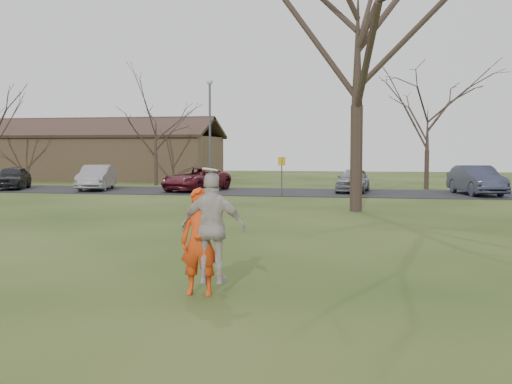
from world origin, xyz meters
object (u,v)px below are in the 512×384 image
(car_2, at_px, (196,179))
(car_0, at_px, (12,177))
(player_defender, at_px, (200,241))
(car_4, at_px, (353,180))
(catching_play, at_px, (213,228))
(car_1, at_px, (97,177))
(big_tree, at_px, (358,34))
(lamp_post, at_px, (210,122))
(car_5, at_px, (476,180))
(building, at_px, (96,156))

(car_2, bearing_deg, car_0, -161.35)
(player_defender, xyz_separation_m, car_0, (-18.79, 24.10, -0.16))
(car_4, bearing_deg, catching_play, -88.10)
(car_2, relative_size, car_4, 1.23)
(car_1, bearing_deg, big_tree, -44.58)
(car_0, bearing_deg, car_2, -16.45)
(catching_play, height_order, lamp_post, lamp_post)
(player_defender, bearing_deg, catching_play, -4.52)
(car_1, height_order, lamp_post, lamp_post)
(player_defender, relative_size, big_tree, 0.13)
(car_0, relative_size, car_4, 1.03)
(car_5, distance_m, building, 31.17)
(car_4, bearing_deg, building, 155.68)
(car_1, distance_m, building, 14.88)
(lamp_post, bearing_deg, car_5, 8.87)
(car_4, relative_size, lamp_post, 0.64)
(car_1, xyz_separation_m, car_4, (15.20, 0.93, -0.06))
(car_1, height_order, car_5, car_5)
(player_defender, distance_m, car_4, 25.30)
(car_4, bearing_deg, car_5, -1.61)
(car_0, bearing_deg, car_1, -17.18)
(car_0, xyz_separation_m, car_1, (5.47, 0.20, 0.04))
(car_1, height_order, car_2, car_1)
(car_1, height_order, big_tree, big_tree)
(player_defender, distance_m, catching_play, 0.33)
(lamp_post, bearing_deg, player_defender, -75.53)
(car_2, bearing_deg, building, 149.65)
(car_5, height_order, big_tree, big_tree)
(car_1, bearing_deg, building, 102.60)
(player_defender, height_order, big_tree, big_tree)
(building, xyz_separation_m, lamp_post, (14.00, -15.50, 2.04))
(car_5, bearing_deg, player_defender, -121.63)
(big_tree, bearing_deg, player_defender, -98.82)
(car_4, xyz_separation_m, building, (-21.60, 12.45, 1.20))
(car_4, bearing_deg, car_0, -171.23)
(car_0, bearing_deg, big_tree, -43.32)
(player_defender, relative_size, car_5, 0.38)
(big_tree, bearing_deg, catching_play, -97.94)
(player_defender, distance_m, building, 42.54)
(car_0, bearing_deg, car_4, -16.11)
(building, bearing_deg, catching_play, -62.10)
(car_1, distance_m, big_tree, 19.35)
(car_4, bearing_deg, car_1, -170.85)
(building, bearing_deg, lamp_post, -47.91)
(car_4, bearing_deg, car_2, -170.80)
(catching_play, bearing_deg, car_5, 71.38)
(lamp_post, xyz_separation_m, big_tree, (8.00, -7.50, 3.03))
(car_2, height_order, building, building)
(lamp_post, height_order, big_tree, big_tree)
(player_defender, height_order, car_1, player_defender)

